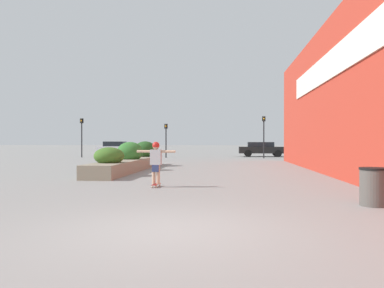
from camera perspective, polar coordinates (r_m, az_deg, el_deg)
ground_plane at (r=6.58m, az=-4.06°, el=-12.95°), size 300.00×300.00×0.00m
building_wall_right at (r=15.11m, az=23.68°, el=7.81°), size 0.67×31.34×6.93m
planter_box at (r=20.25m, az=-9.23°, el=-2.38°), size 1.44×10.80×1.53m
skateboard at (r=12.56m, az=-5.51°, el=-6.23°), size 0.23×0.63×0.10m
skateboarder at (r=12.49m, az=-5.52°, el=-2.21°), size 1.32×0.24×1.41m
trash_bin at (r=9.83m, az=25.93°, el=-5.87°), size 0.65×0.65×0.90m
car_leftmost at (r=40.88m, az=23.20°, el=-0.68°), size 4.63×1.90×1.47m
car_center_left at (r=43.77m, az=-11.52°, el=-0.58°), size 4.19×1.95×1.52m
car_center_right at (r=38.05m, az=10.59°, el=-0.72°), size 4.66×1.89×1.46m
traffic_light_left at (r=35.04m, az=-3.99°, el=1.48°), size 0.28×0.30×3.17m
traffic_light_right at (r=34.38m, az=10.89°, el=2.12°), size 0.28×0.30×3.80m
traffic_light_far_left at (r=37.24m, az=-16.47°, el=1.91°), size 0.28×0.30×3.73m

